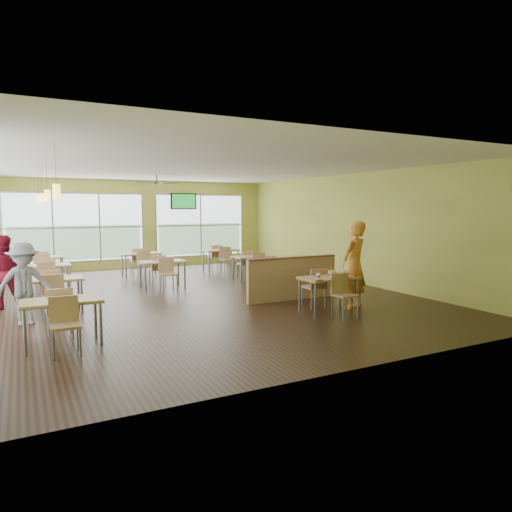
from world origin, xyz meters
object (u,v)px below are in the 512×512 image
half_wall_divider (292,278)px  man_plaid (354,265)px  main_table (329,282)px  food_basket (340,274)px

half_wall_divider → man_plaid: (0.69, -1.42, 0.44)m
main_table → food_basket: 0.43m
man_plaid → food_basket: man_plaid is taller
main_table → half_wall_divider: bearing=90.0°
main_table → food_basket: (0.38, 0.12, 0.15)m
food_basket → main_table: bearing=-163.3°
food_basket → man_plaid: bearing=-15.8°
main_table → half_wall_divider: half_wall_divider is taller
half_wall_divider → man_plaid: 1.64m
man_plaid → half_wall_divider: bearing=-86.9°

